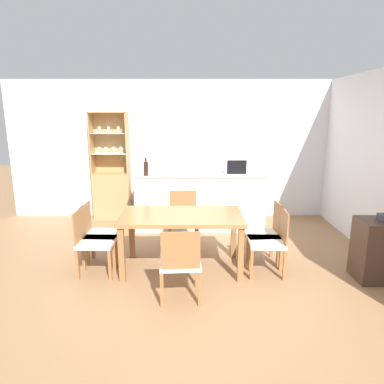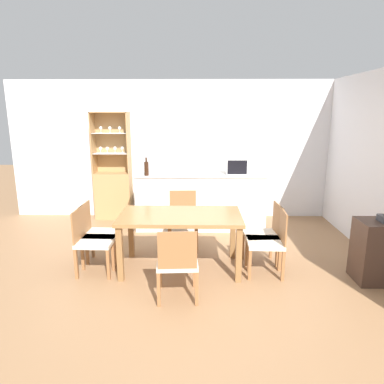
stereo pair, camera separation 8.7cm
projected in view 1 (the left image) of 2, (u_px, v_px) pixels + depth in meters
name	position (u px, v px, depth m)	size (l,w,h in m)	color
ground_plane	(189.00, 279.00, 4.17)	(18.00, 18.00, 0.00)	#936B47
wall_back	(190.00, 150.00, 6.44)	(6.80, 0.06, 2.55)	silver
kitchen_counter	(200.00, 201.00, 5.92)	(2.21, 0.61, 0.96)	silver
display_cabinet	(112.00, 187.00, 6.41)	(0.67, 0.33, 1.98)	tan
dining_table	(182.00, 221.00, 4.31)	(1.53, 0.82, 0.73)	olive
dining_chair_head_near	(180.00, 262.00, 3.64)	(0.46, 0.46, 0.82)	beige
dining_chair_side_left_near	(93.00, 241.00, 4.24)	(0.44, 0.44, 0.82)	beige
dining_chair_side_right_far	(265.00, 234.00, 4.49)	(0.46, 0.46, 0.82)	beige
dining_chair_side_right_near	(270.00, 241.00, 4.24)	(0.45, 0.45, 0.82)	beige
dining_chair_head_far	(183.00, 220.00, 5.08)	(0.45, 0.45, 0.82)	beige
dining_chair_side_left_far	(99.00, 234.00, 4.48)	(0.45, 0.45, 0.82)	beige
microwave	(239.00, 166.00, 5.77)	(0.50, 0.36, 0.27)	silver
wine_bottle	(146.00, 168.00, 5.56)	(0.07, 0.07, 0.30)	black
side_cabinet	(379.00, 250.00, 4.09)	(0.54, 0.42, 0.75)	#422D23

